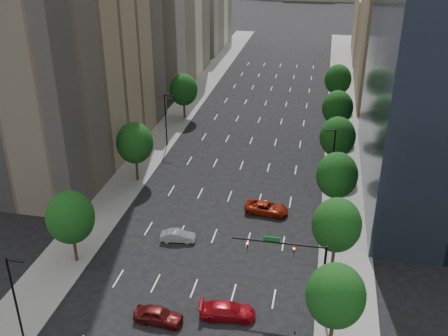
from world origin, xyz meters
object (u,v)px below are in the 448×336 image
Objects in this scene: car_red_near at (227,311)px; car_maroon at (158,315)px; car_silver at (178,236)px; traffic_signal at (299,259)px; car_red_far at (266,208)px.

car_red_near is 1.14× the size of car_maroon.
car_red_near is at bearing -151.52° from car_silver.
car_silver is (-8.21, 11.64, -0.11)m from car_red_near.
traffic_signal is 1.69× the size of car_red_near.
car_maroon reaches higher than car_silver.
car_maroon is 13.69m from car_silver.
traffic_signal is 1.93× the size of car_maroon.
traffic_signal is at bearing -63.27° from car_maroon.
traffic_signal is 1.64× the size of car_red_far.
traffic_signal is 17.82m from car_red_far.
car_maroon is at bearing -156.68° from traffic_signal.
car_red_near is 6.58m from car_maroon.
car_silver is at bearing 136.83° from car_red_far.
car_red_near is 1.32× the size of car_silver.
car_red_far is at bearing -10.49° from car_red_near.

